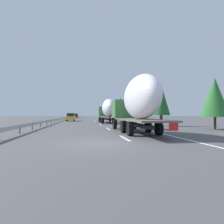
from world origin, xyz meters
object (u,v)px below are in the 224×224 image
at_px(truck_lead, 108,110).
at_px(car_silver_hatch, 76,116).
at_px(road_sign, 109,112).
at_px(car_red_compact, 76,116).
at_px(truck_trailing, 137,102).
at_px(car_yellow_coupe, 71,117).

distance_m(truck_lead, car_silver_hatch, 63.04).
bearing_deg(car_silver_hatch, road_sign, -165.47).
height_order(car_red_compact, road_sign, road_sign).
xyz_separation_m(truck_trailing, car_yellow_coupe, (30.36, 7.21, -1.68)).
bearing_deg(truck_lead, road_sign, -8.13).
distance_m(car_yellow_coupe, car_red_compact, 39.39).
xyz_separation_m(car_red_compact, road_sign, (-28.61, -10.38, 1.27)).
bearing_deg(truck_lead, car_red_compact, 8.24).
relative_size(truck_lead, car_red_compact, 3.02).
xyz_separation_m(truck_trailing, car_silver_hatch, (82.01, 7.49, -1.68)).
xyz_separation_m(truck_lead, truck_trailing, (-19.44, 0.00, 0.21)).
height_order(car_yellow_coupe, car_red_compact, car_red_compact).
xyz_separation_m(truck_lead, car_silver_hatch, (62.57, 7.49, -1.47)).
xyz_separation_m(truck_trailing, car_red_compact, (69.76, 7.28, -1.67)).
xyz_separation_m(truck_lead, road_sign, (21.71, -3.10, -0.20)).
bearing_deg(truck_trailing, car_yellow_coupe, 13.36).
height_order(truck_trailing, car_silver_hatch, truck_trailing).
bearing_deg(car_red_compact, truck_lead, -171.76).
distance_m(car_yellow_coupe, car_silver_hatch, 51.65).
bearing_deg(car_yellow_coupe, truck_lead, -146.56).
relative_size(truck_trailing, car_red_compact, 3.04).
distance_m(truck_trailing, road_sign, 41.27).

